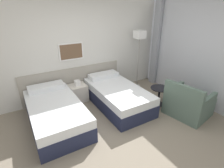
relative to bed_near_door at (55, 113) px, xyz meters
The scene contains 9 objects.
ground_plane 1.55m from the bed_near_door, 43.91° to the right, with size 16.00×16.00×0.00m, color slate.
wall_headboard 1.82m from the bed_near_door, 43.88° to the left, with size 10.00×0.10×2.70m.
wall_window 3.86m from the bed_near_door, 18.30° to the right, with size 0.21×4.57×2.70m.
bed_near_door is the anchor object (origin of this frame).
bed_near_window 1.58m from the bed_near_door, ahead, with size 1.05×1.98×0.65m.
nightstand 1.07m from the bed_near_door, 42.69° to the left, with size 0.45×0.41×0.60m.
floor_lamp 3.11m from the bed_near_door, 13.80° to the left, with size 0.28×0.28×1.75m.
side_table 2.60m from the bed_near_door, 12.04° to the right, with size 0.47×0.47×0.48m.
armchair 3.05m from the bed_near_door, 23.92° to the right, with size 0.98×1.02×0.86m.
Camera 1 is at (-1.67, -2.34, 2.40)m, focal length 28.00 mm.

